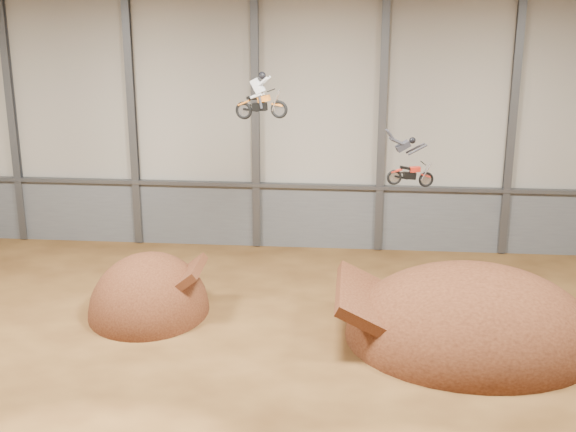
% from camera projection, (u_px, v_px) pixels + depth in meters
% --- Properties ---
extents(floor, '(40.00, 40.00, 0.00)m').
position_uv_depth(floor, '(296.00, 381.00, 30.23)').
color(floor, '#492C13').
rests_on(floor, ground).
extents(back_wall, '(40.00, 0.10, 14.00)m').
position_uv_depth(back_wall, '(319.00, 122.00, 42.33)').
color(back_wall, '#A7A194').
rests_on(back_wall, ground).
extents(lower_band_back, '(39.80, 0.18, 3.50)m').
position_uv_depth(lower_band_back, '(317.00, 217.00, 43.84)').
color(lower_band_back, '#5B5E63').
rests_on(lower_band_back, ground).
extents(steel_rail, '(39.80, 0.35, 0.20)m').
position_uv_depth(steel_rail, '(318.00, 186.00, 43.15)').
color(steel_rail, '#47494F').
rests_on(steel_rail, lower_band_back).
extents(steel_column_0, '(0.40, 0.36, 13.90)m').
position_uv_depth(steel_column_0, '(12.00, 118.00, 43.52)').
color(steel_column_0, '#47494F').
rests_on(steel_column_0, ground).
extents(steel_column_1, '(0.40, 0.36, 13.90)m').
position_uv_depth(steel_column_1, '(132.00, 120.00, 42.97)').
color(steel_column_1, '#47494F').
rests_on(steel_column_1, ground).
extents(steel_column_2, '(0.40, 0.36, 13.90)m').
position_uv_depth(steel_column_2, '(256.00, 122.00, 42.42)').
color(steel_column_2, '#47494F').
rests_on(steel_column_2, ground).
extents(steel_column_3, '(0.40, 0.36, 13.90)m').
position_uv_depth(steel_column_3, '(382.00, 124.00, 41.87)').
color(steel_column_3, '#47494F').
rests_on(steel_column_3, ground).
extents(steel_column_4, '(0.40, 0.36, 13.90)m').
position_uv_depth(steel_column_4, '(512.00, 126.00, 41.32)').
color(steel_column_4, '#47494F').
rests_on(steel_column_4, ground).
extents(takeoff_ramp, '(5.36, 6.19, 5.36)m').
position_uv_depth(takeoff_ramp, '(150.00, 312.00, 36.22)').
color(takeoff_ramp, '#3B1A0E').
rests_on(takeoff_ramp, ground).
extents(landing_ramp, '(10.55, 9.33, 6.09)m').
position_uv_depth(landing_ramp, '(470.00, 339.00, 33.66)').
color(landing_ramp, '#3B1A0E').
rests_on(landing_ramp, ground).
extents(fmx_rider_a, '(2.74, 1.60, 2.38)m').
position_uv_depth(fmx_rider_a, '(262.00, 93.00, 33.95)').
color(fmx_rider_a, '#BF621B').
extents(fmx_rider_b, '(2.99, 1.43, 2.56)m').
position_uv_depth(fmx_rider_b, '(410.00, 159.00, 32.85)').
color(fmx_rider_b, '#AA2113').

